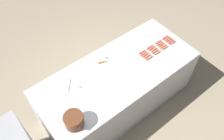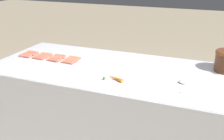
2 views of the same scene
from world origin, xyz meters
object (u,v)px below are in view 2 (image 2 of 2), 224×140
at_px(hot_dog_3, 75,57).
at_px(hot_dog_11, 72,60).
at_px(hot_dog_1, 47,54).
at_px(hot_dog_16, 24,56).
at_px(serving_spoon, 185,84).
at_px(hot_dog_7, 73,59).
at_px(hot_dog_14, 55,59).
at_px(hot_dog_18, 53,60).
at_px(hot_dog_0, 33,52).
at_px(hot_dog_12, 26,55).
at_px(carrot, 114,78).
at_px(hot_dog_4, 31,53).
at_px(hot_dog_13, 40,57).
at_px(hot_dog_15, 70,61).
at_px(hot_dog_17, 38,58).
at_px(hot_dog_8, 29,54).
at_px(hot_dog_19, 67,62).
at_px(hot_dog_9, 43,56).
at_px(hot_dog_6, 59,57).
at_px(hot_dog_10, 56,58).
at_px(hot_dog_2, 61,55).
at_px(hot_dog_5, 45,55).

relative_size(hot_dog_3, hot_dog_11, 1.00).
distance_m(hot_dog_1, hot_dog_16, 0.23).
bearing_deg(serving_spoon, hot_dog_16, -93.59).
height_order(hot_dog_7, hot_dog_14, same).
distance_m(hot_dog_1, hot_dog_18, 0.23).
xyz_separation_m(hot_dog_0, hot_dog_7, (0.04, 0.50, 0.00)).
bearing_deg(hot_dog_12, serving_spoon, 85.11).
xyz_separation_m(hot_dog_11, carrot, (0.28, 0.55, 0.00)).
relative_size(hot_dog_4, hot_dog_16, 1.00).
bearing_deg(hot_dog_13, hot_dog_15, 89.09).
distance_m(hot_dog_16, hot_dog_18, 0.34).
distance_m(hot_dog_0, hot_dog_16, 0.15).
bearing_deg(hot_dog_17, hot_dog_12, -102.15).
relative_size(hot_dog_3, hot_dog_8, 1.00).
bearing_deg(hot_dog_14, hot_dog_19, 77.34).
xyz_separation_m(hot_dog_3, hot_dog_9, (0.08, -0.33, 0.00)).
bearing_deg(hot_dog_19, hot_dog_0, -107.06).
bearing_deg(hot_dog_18, hot_dog_7, 125.60).
distance_m(hot_dog_12, hot_dog_13, 0.17).
bearing_deg(hot_dog_16, hot_dog_8, -178.34).
xyz_separation_m(hot_dog_6, hot_dog_12, (0.08, -0.34, 0.00)).
height_order(hot_dog_4, hot_dog_11, same).
bearing_deg(hot_dog_7, carrot, 60.45).
xyz_separation_m(hot_dog_1, hot_dog_8, (0.08, -0.17, 0.00)).
relative_size(hot_dog_0, serving_spoon, 0.59).
height_order(hot_dog_4, hot_dog_15, same).
relative_size(hot_dog_6, hot_dog_11, 1.00).
bearing_deg(hot_dog_6, hot_dog_10, -10.84).
relative_size(hot_dog_3, hot_dog_18, 1.00).
xyz_separation_m(hot_dog_11, hot_dog_15, (0.04, -0.00, 0.00)).
relative_size(hot_dog_6, hot_dog_10, 1.00).
relative_size(hot_dog_11, hot_dog_19, 1.00).
distance_m(hot_dog_6, hot_dog_14, 0.08).
xyz_separation_m(hot_dog_16, serving_spoon, (0.10, 1.61, -0.00)).
bearing_deg(hot_dog_17, hot_dog_6, 122.64).
bearing_deg(hot_dog_18, hot_dog_14, -175.16).
xyz_separation_m(hot_dog_8, hot_dog_15, (0.04, 0.51, 0.00)).
xyz_separation_m(hot_dog_2, carrot, (0.36, 0.73, 0.00)).
height_order(hot_dog_4, hot_dog_14, same).
height_order(hot_dog_14, hot_dog_15, same).
relative_size(hot_dog_2, hot_dog_17, 1.00).
bearing_deg(hot_dog_12, hot_dog_5, 114.94).
distance_m(hot_dog_2, hot_dog_3, 0.17).
bearing_deg(hot_dog_15, hot_dog_10, -103.02).
distance_m(hot_dog_5, hot_dog_18, 0.21).
bearing_deg(hot_dog_8, serving_spoon, 83.75).
bearing_deg(hot_dog_14, hot_dog_4, -103.46).
height_order(hot_dog_2, hot_dog_11, same).
distance_m(hot_dog_1, hot_dog_2, 0.16).
bearing_deg(hot_dog_12, hot_dog_9, 103.50).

